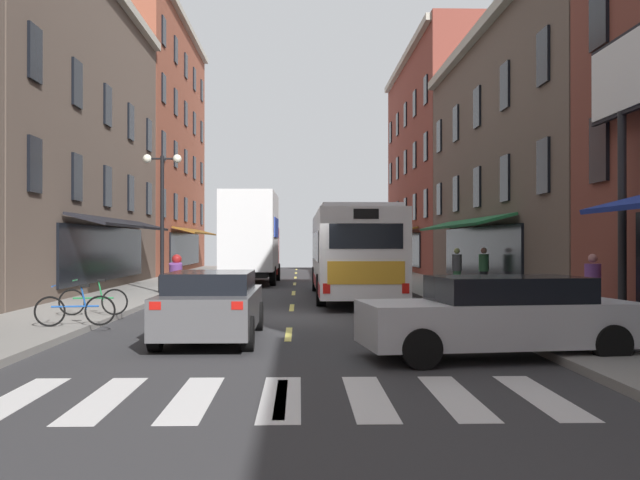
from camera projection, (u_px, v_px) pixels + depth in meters
ground_plane at (291, 320)px, 19.26m from camera, size 34.80×80.00×0.10m
lane_centre_dashes at (290, 318)px, 19.01m from camera, size 0.14×73.90×0.01m
crosswalk_near at (281, 397)px, 9.26m from camera, size 7.10×2.80×0.01m
sidewalk_left at (63, 316)px, 19.10m from camera, size 3.00×80.00×0.14m
sidewalk_right at (514, 314)px, 19.42m from camera, size 3.00×80.00×0.14m
billboard_sign at (622, 105)px, 15.54m from camera, size 0.40×2.99×6.20m
transit_bus at (351, 252)px, 26.13m from camera, size 2.65×11.57×3.12m
box_truck at (252, 238)px, 35.29m from camera, size 2.56×7.93×4.30m
sedan_near at (212, 305)px, 14.78m from camera, size 1.88×4.59×1.38m
sedan_mid at (260, 263)px, 46.55m from camera, size 1.88×4.34×1.31m
sedan_far at (500, 316)px, 12.44m from camera, size 4.78×2.39×1.39m
motorcycle_rider at (177, 291)px, 19.26m from camera, size 0.62×2.07×1.66m
bicycle_near at (93, 301)px, 18.48m from camera, size 1.71×0.48×0.91m
bicycle_mid at (75, 310)px, 16.04m from camera, size 1.70×0.49×0.91m
pedestrian_mid at (593, 288)px, 16.58m from camera, size 0.36×0.36×1.57m
pedestrian_far at (457, 270)px, 27.08m from camera, size 0.36×0.36×1.63m
pedestrian_rear at (484, 270)px, 26.43m from camera, size 0.36×0.36×1.66m
street_lamp_twin at (162, 216)px, 27.02m from camera, size 1.42×0.32×5.08m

